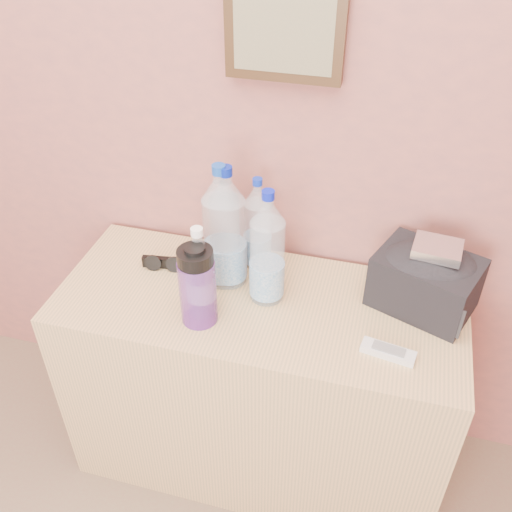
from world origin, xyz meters
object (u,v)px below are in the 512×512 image
(pet_large_b, at_px, (257,228))
(pet_large_c, at_px, (228,233))
(dresser, at_px, (258,384))
(pet_large_a, at_px, (221,232))
(foil_packet, at_px, (437,249))
(nalgene_bottle, at_px, (197,285))
(pet_large_d, at_px, (267,253))
(pet_small, at_px, (200,276))
(sunglasses, at_px, (165,263))
(toiletry_bag, at_px, (426,280))
(ac_remote, at_px, (388,352))

(pet_large_b, distance_m, pet_large_c, 0.12)
(dresser, bearing_deg, pet_large_a, 152.00)
(pet_large_c, bearing_deg, foil_packet, 3.96)
(pet_large_c, bearing_deg, dresser, -32.96)
(dresser, distance_m, nalgene_bottle, 0.51)
(pet_large_a, xyz_separation_m, pet_large_d, (0.14, -0.04, -0.01))
(dresser, relative_size, pet_small, 4.22)
(dresser, xyz_separation_m, foil_packet, (0.45, 0.11, 0.55))
(pet_large_d, height_order, foil_packet, pet_large_d)
(dresser, height_order, pet_small, pet_small)
(nalgene_bottle, bearing_deg, sunglasses, 133.85)
(nalgene_bottle, bearing_deg, dresser, 39.45)
(dresser, distance_m, pet_large_b, 0.52)
(pet_small, relative_size, sunglasses, 1.98)
(pet_large_b, distance_m, pet_small, 0.26)
(pet_large_a, relative_size, pet_large_d, 1.09)
(nalgene_bottle, bearing_deg, pet_large_a, 86.77)
(pet_small, xyz_separation_m, nalgene_bottle, (0.00, -0.03, -0.00))
(pet_small, height_order, toiletry_bag, pet_small)
(pet_large_b, bearing_deg, nalgene_bottle, -107.25)
(nalgene_bottle, xyz_separation_m, sunglasses, (-0.18, 0.18, -0.10))
(pet_large_d, distance_m, sunglasses, 0.36)
(pet_large_b, xyz_separation_m, pet_small, (-0.09, -0.25, -0.01))
(foil_packet, bearing_deg, dresser, -166.47)
(foil_packet, bearing_deg, pet_large_d, -169.18)
(pet_large_b, distance_m, ac_remote, 0.52)
(pet_large_c, bearing_deg, sunglasses, 179.39)
(pet_large_c, distance_m, nalgene_bottle, 0.19)
(foil_packet, bearing_deg, sunglasses, -177.26)
(pet_large_c, height_order, ac_remote, pet_large_c)
(dresser, bearing_deg, ac_remote, -16.83)
(ac_remote, relative_size, foil_packet, 1.11)
(pet_large_c, relative_size, pet_large_d, 1.08)
(pet_large_c, height_order, nalgene_bottle, pet_large_c)
(pet_large_b, bearing_deg, dresser, -73.67)
(pet_large_d, bearing_deg, nalgene_bottle, -137.98)
(pet_large_a, height_order, pet_large_c, pet_large_a)
(dresser, bearing_deg, pet_large_b, 106.33)
(pet_small, xyz_separation_m, ac_remote, (0.51, -0.03, -0.11))
(pet_large_a, relative_size, ac_remote, 2.75)
(pet_large_d, bearing_deg, pet_large_b, 114.88)
(pet_large_c, distance_m, sunglasses, 0.25)
(foil_packet, bearing_deg, pet_small, -162.54)
(pet_large_a, relative_size, pet_large_c, 1.01)
(ac_remote, bearing_deg, toiletry_bag, 81.19)
(pet_large_a, height_order, foil_packet, pet_large_a)
(pet_large_c, relative_size, sunglasses, 2.70)
(nalgene_bottle, relative_size, sunglasses, 1.74)
(pet_large_d, height_order, ac_remote, pet_large_d)
(pet_large_a, distance_m, pet_large_b, 0.13)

